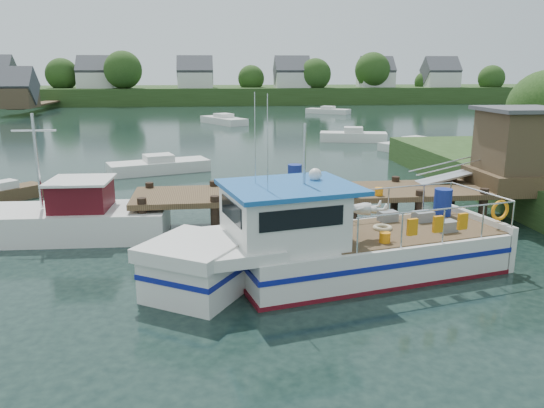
{
  "coord_description": "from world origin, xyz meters",
  "views": [
    {
      "loc": [
        -3.18,
        -19.42,
        5.86
      ],
      "look_at": [
        -1.0,
        -1.5,
        1.3
      ],
      "focal_mm": 35.0,
      "sensor_mm": 36.0,
      "label": 1
    }
  ],
  "objects": [
    {
      "name": "dock",
      "position": [
        6.51,
        0.01,
        2.24
      ],
      "size": [
        16.6,
        3.0,
        4.78
      ],
      "color": "#4E3B25",
      "rests_on": "ground"
    },
    {
      "name": "moored_d",
      "position": [
        -1.31,
        40.99,
        0.43
      ],
      "size": [
        5.29,
        7.13,
        1.16
      ],
      "rotation": [
        0.0,
        0.0,
        -0.03
      ],
      "color": "silver",
      "rests_on": "ground"
    },
    {
      "name": "work_boat",
      "position": [
        -8.63,
        -0.39,
        0.71
      ],
      "size": [
        8.46,
        2.85,
        4.45
      ],
      "rotation": [
        0.0,
        0.0,
        -0.04
      ],
      "color": "silver",
      "rests_on": "ground"
    },
    {
      "name": "moored_rowboat",
      "position": [
        -12.49,
        5.7,
        0.35
      ],
      "size": [
        3.0,
        3.16,
        0.95
      ],
      "rotation": [
        0.0,
        0.0,
        0.31
      ],
      "color": "#4E3B25",
      "rests_on": "ground"
    },
    {
      "name": "lobster_boat",
      "position": [
        0.14,
        -5.26,
        0.97
      ],
      "size": [
        11.12,
        5.22,
        5.33
      ],
      "rotation": [
        0.0,
        0.0,
        0.22
      ],
      "color": "silver",
      "rests_on": "ground"
    },
    {
      "name": "moored_c",
      "position": [
        12.63,
        19.39,
        0.35
      ],
      "size": [
        6.26,
        4.4,
        0.94
      ],
      "rotation": [
        0.0,
        0.0,
        0.27
      ],
      "color": "silver",
      "rests_on": "ground"
    },
    {
      "name": "moored_b",
      "position": [
        9.09,
        24.35,
        0.45
      ],
      "size": [
        5.84,
        3.19,
        1.23
      ],
      "rotation": [
        0.0,
        0.0,
        0.36
      ],
      "color": "silver",
      "rests_on": "ground"
    },
    {
      "name": "ground_plane",
      "position": [
        0.0,
        0.0,
        0.0
      ],
      "size": [
        160.0,
        160.0,
        0.0
      ],
      "primitive_type": "plane",
      "color": "black"
    },
    {
      "name": "moored_far",
      "position": [
        13.7,
        54.17,
        0.38
      ],
      "size": [
        6.14,
        5.16,
        1.03
      ],
      "rotation": [
        0.0,
        0.0,
        -0.35
      ],
      "color": "silver",
      "rests_on": "ground"
    },
    {
      "name": "moored_a",
      "position": [
        -6.08,
        12.03,
        0.39
      ],
      "size": [
        6.1,
        3.7,
        1.06
      ],
      "rotation": [
        0.0,
        0.0,
        -0.03
      ],
      "color": "silver",
      "rests_on": "ground"
    },
    {
      "name": "far_shore",
      "position": [
        0.01,
        82.37,
        2.1
      ],
      "size": [
        140.0,
        42.55,
        9.22
      ],
      "color": "#2B461D",
      "rests_on": "ground"
    }
  ]
}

